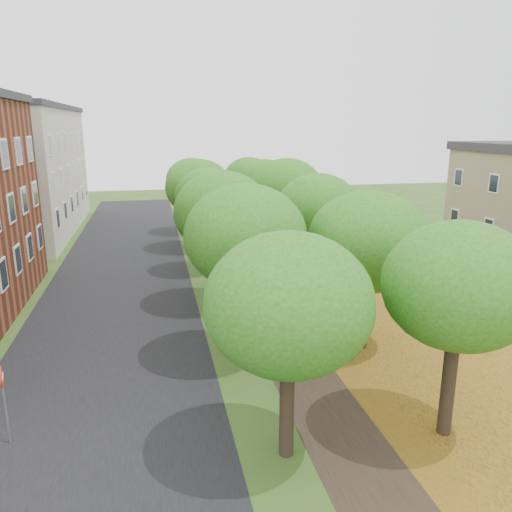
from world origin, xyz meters
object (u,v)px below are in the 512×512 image
car_white (419,254)px  car_red (467,280)px  street_sign (3,387)px  car_grey (425,258)px  bench (322,350)px  car_silver (479,276)px

car_white → car_red: bearing=-166.4°
street_sign → car_grey: (20.77, 13.68, -1.00)m
bench → car_white: size_ratio=0.35×
bench → car_white: 16.02m
car_grey → car_silver: bearing=175.4°
street_sign → car_silver: 23.79m
street_sign → car_red: bearing=10.7°
bench → car_red: size_ratio=0.43×
car_silver → car_white: size_ratio=0.87×
bench → car_silver: bearing=-53.1°
bench → street_sign: (-10.40, -3.12, 1.35)m
car_red → bench: bearing=132.6°
street_sign → car_grey: 24.89m
street_sign → car_grey: bearing=19.9°
street_sign → car_silver: size_ratio=0.57×
car_grey → car_red: bearing=162.1°
car_white → bench: bearing=155.0°
car_silver → car_white: bearing=24.6°
bench → car_red: car_red is taller
car_red → car_grey: car_grey is taller
bench → car_grey: (10.38, 10.56, 0.35)m
car_grey → car_white: (0.35, 1.34, -0.09)m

